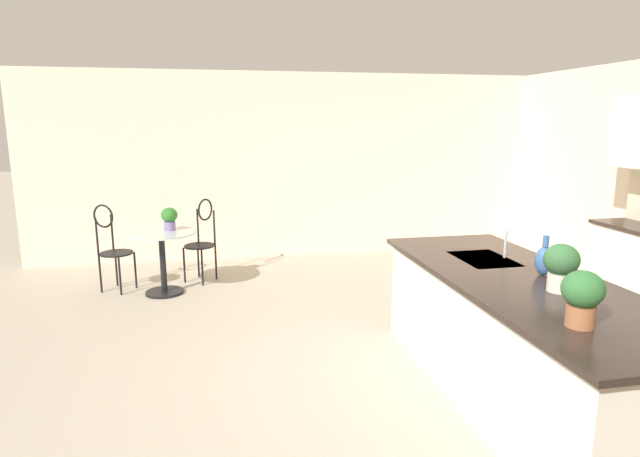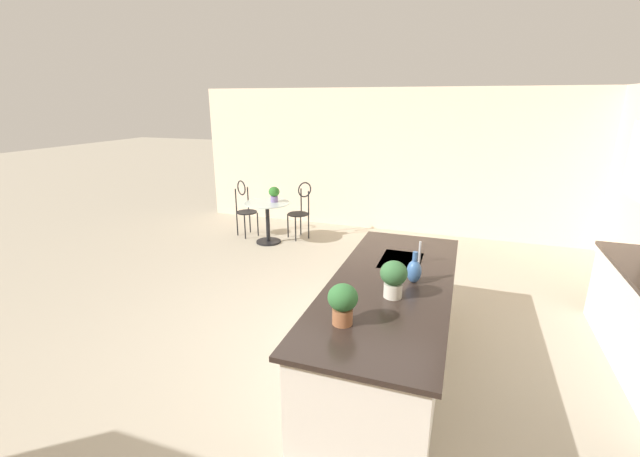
{
  "view_description": "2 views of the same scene",
  "coord_description": "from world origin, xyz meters",
  "px_view_note": "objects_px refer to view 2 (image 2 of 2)",
  "views": [
    {
      "loc": [
        3.46,
        -1.24,
        2.0
      ],
      "look_at": [
        -0.89,
        -0.36,
        1.09
      ],
      "focal_mm": 29.37,
      "sensor_mm": 36.0,
      "label": 1
    },
    {
      "loc": [
        3.75,
        1.38,
        2.48
      ],
      "look_at": [
        -0.73,
        -0.19,
        1.01
      ],
      "focal_mm": 23.44,
      "sensor_mm": 36.0,
      "label": 2
    }
  ],
  "objects_px": {
    "chair_by_island": "(301,208)",
    "potted_plant_counter_far": "(343,302)",
    "bistro_table": "(268,219)",
    "potted_plant_counter_near": "(394,277)",
    "potted_plant_on_table": "(274,193)",
    "vase_on_counter": "(414,271)",
    "chair_near_window": "(245,206)"
  },
  "relations": [
    {
      "from": "chair_by_island",
      "to": "potted_plant_counter_far",
      "type": "relative_size",
      "value": 3.38
    },
    {
      "from": "bistro_table",
      "to": "potted_plant_counter_far",
      "type": "height_order",
      "value": "potted_plant_counter_far"
    },
    {
      "from": "chair_by_island",
      "to": "potted_plant_counter_near",
      "type": "relative_size",
      "value": 3.32
    },
    {
      "from": "potted_plant_on_table",
      "to": "vase_on_counter",
      "type": "distance_m",
      "value": 4.16
    },
    {
      "from": "vase_on_counter",
      "to": "chair_by_island",
      "type": "bearing_deg",
      "value": -144.27
    },
    {
      "from": "potted_plant_counter_near",
      "to": "potted_plant_counter_far",
      "type": "distance_m",
      "value": 0.61
    },
    {
      "from": "potted_plant_counter_far",
      "to": "potted_plant_counter_near",
      "type": "bearing_deg",
      "value": 153.87
    },
    {
      "from": "potted_plant_counter_near",
      "to": "potted_plant_counter_far",
      "type": "height_order",
      "value": "potted_plant_counter_near"
    },
    {
      "from": "chair_by_island",
      "to": "potted_plant_on_table",
      "type": "height_order",
      "value": "chair_by_island"
    },
    {
      "from": "potted_plant_on_table",
      "to": "potted_plant_counter_near",
      "type": "distance_m",
      "value": 4.35
    },
    {
      "from": "chair_near_window",
      "to": "potted_plant_counter_far",
      "type": "distance_m",
      "value": 5.19
    },
    {
      "from": "vase_on_counter",
      "to": "potted_plant_counter_near",
      "type": "bearing_deg",
      "value": -19.59
    },
    {
      "from": "chair_by_island",
      "to": "potted_plant_counter_far",
      "type": "distance_m",
      "value": 4.83
    },
    {
      "from": "chair_near_window",
      "to": "vase_on_counter",
      "type": "height_order",
      "value": "vase_on_counter"
    },
    {
      "from": "potted_plant_on_table",
      "to": "potted_plant_counter_far",
      "type": "height_order",
      "value": "potted_plant_counter_far"
    },
    {
      "from": "bistro_table",
      "to": "potted_plant_counter_far",
      "type": "relative_size",
      "value": 2.59
    },
    {
      "from": "chair_near_window",
      "to": "vase_on_counter",
      "type": "relative_size",
      "value": 3.62
    },
    {
      "from": "chair_by_island",
      "to": "vase_on_counter",
      "type": "relative_size",
      "value": 3.62
    },
    {
      "from": "chair_near_window",
      "to": "chair_by_island",
      "type": "height_order",
      "value": "same"
    },
    {
      "from": "potted_plant_counter_far",
      "to": "vase_on_counter",
      "type": "bearing_deg",
      "value": 156.34
    },
    {
      "from": "potted_plant_counter_far",
      "to": "chair_near_window",
      "type": "bearing_deg",
      "value": -142.9
    },
    {
      "from": "chair_near_window",
      "to": "potted_plant_counter_near",
      "type": "distance_m",
      "value": 4.95
    },
    {
      "from": "potted_plant_counter_far",
      "to": "chair_by_island",
      "type": "bearing_deg",
      "value": -154.42
    },
    {
      "from": "chair_near_window",
      "to": "bistro_table",
      "type": "bearing_deg",
      "value": 66.24
    },
    {
      "from": "chair_near_window",
      "to": "potted_plant_counter_near",
      "type": "xyz_separation_m",
      "value": [
        3.57,
        3.39,
        0.53
      ]
    },
    {
      "from": "potted_plant_on_table",
      "to": "chair_near_window",
      "type": "bearing_deg",
      "value": -102.96
    },
    {
      "from": "potted_plant_counter_near",
      "to": "vase_on_counter",
      "type": "bearing_deg",
      "value": 160.41
    },
    {
      "from": "chair_near_window",
      "to": "potted_plant_counter_far",
      "type": "xyz_separation_m",
      "value": [
        4.12,
        3.12,
        0.52
      ]
    },
    {
      "from": "chair_near_window",
      "to": "chair_by_island",
      "type": "bearing_deg",
      "value": 101.31
    },
    {
      "from": "bistro_table",
      "to": "vase_on_counter",
      "type": "xyz_separation_m",
      "value": [
        2.96,
        2.91,
        0.58
      ]
    },
    {
      "from": "chair_by_island",
      "to": "vase_on_counter",
      "type": "xyz_separation_m",
      "value": [
        3.43,
        2.47,
        0.46
      ]
    },
    {
      "from": "chair_near_window",
      "to": "potted_plant_on_table",
      "type": "height_order",
      "value": "chair_near_window"
    }
  ]
}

